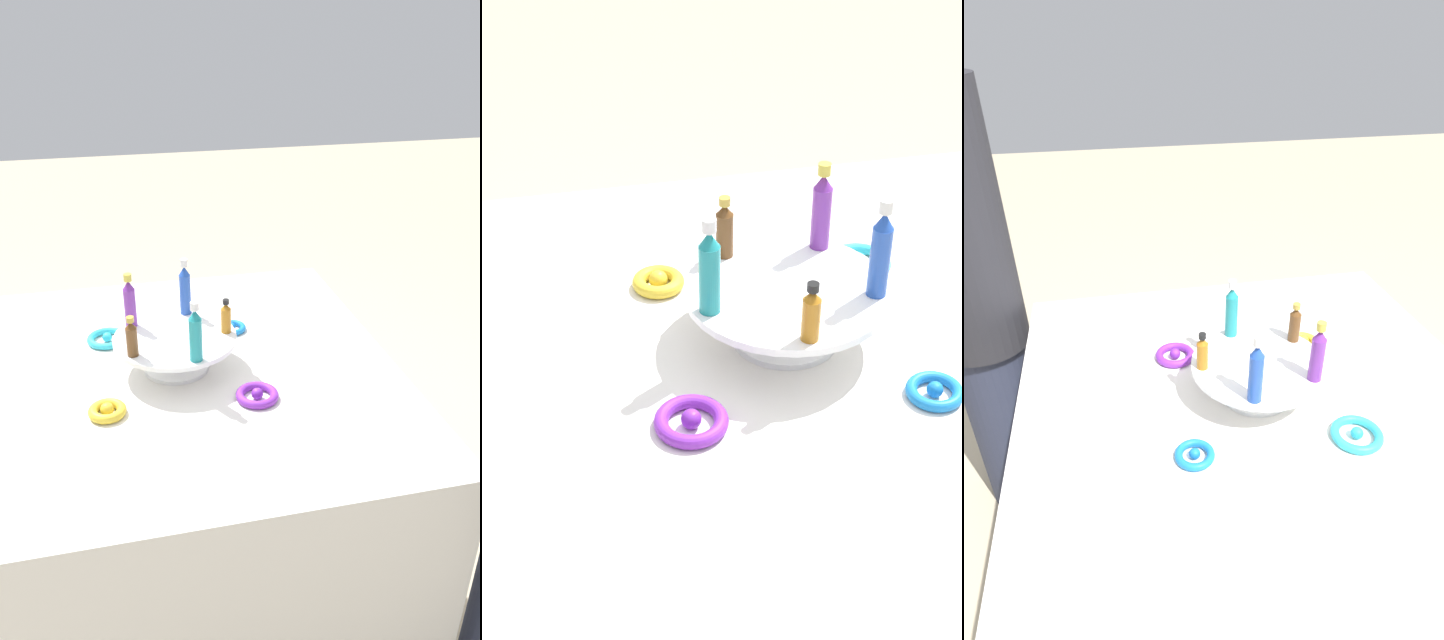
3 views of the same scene
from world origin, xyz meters
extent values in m
plane|color=tan|center=(0.00, 0.00, 0.00)|extent=(12.00, 12.00, 0.00)
cube|color=silver|center=(0.00, 0.00, 0.39)|extent=(1.08, 1.08, 0.77)
cylinder|color=white|center=(0.00, 0.00, 0.78)|extent=(0.16, 0.16, 0.01)
cylinder|color=white|center=(0.00, 0.00, 0.82)|extent=(0.09, 0.09, 0.07)
cylinder|color=white|center=(0.00, 0.00, 0.86)|extent=(0.30, 0.30, 0.01)
cylinder|color=#234CAD|center=(-0.05, -0.12, 0.92)|extent=(0.03, 0.03, 0.11)
cone|color=#234CAD|center=(-0.05, -0.12, 0.98)|extent=(0.03, 0.03, 0.02)
cylinder|color=silver|center=(-0.05, -0.12, 1.01)|extent=(0.02, 0.02, 0.02)
cylinder|color=#702D93|center=(0.10, -0.08, 0.91)|extent=(0.03, 0.03, 0.10)
cone|color=#702D93|center=(0.10, -0.08, 0.98)|extent=(0.03, 0.03, 0.02)
cylinder|color=gold|center=(0.10, -0.08, 1.00)|extent=(0.02, 0.02, 0.02)
cylinder|color=brown|center=(0.11, 0.07, 0.90)|extent=(0.03, 0.03, 0.07)
cone|color=brown|center=(0.11, 0.07, 0.94)|extent=(0.03, 0.03, 0.02)
cylinder|color=#B79338|center=(0.11, 0.07, 0.96)|extent=(0.02, 0.02, 0.01)
cylinder|color=teal|center=(-0.03, 0.12, 0.92)|extent=(0.03, 0.03, 0.10)
cone|color=teal|center=(-0.03, 0.12, 0.98)|extent=(0.03, 0.03, 0.02)
cylinder|color=silver|center=(-0.03, 0.12, 1.00)|extent=(0.02, 0.02, 0.02)
cylinder|color=#AD6B19|center=(-0.13, 0.01, 0.90)|extent=(0.03, 0.03, 0.06)
cone|color=#AD6B19|center=(-0.13, 0.01, 0.93)|extent=(0.02, 0.02, 0.01)
cylinder|color=black|center=(-0.13, 0.01, 0.95)|extent=(0.02, 0.02, 0.01)
torus|color=blue|center=(-0.18, -0.16, 0.78)|extent=(0.08, 0.08, 0.02)
sphere|color=blue|center=(-0.18, -0.16, 0.78)|extent=(0.02, 0.02, 0.02)
torus|color=#2DB7CC|center=(0.16, -0.18, 0.78)|extent=(0.11, 0.11, 0.02)
sphere|color=#2DB7CC|center=(0.16, -0.18, 0.79)|extent=(0.03, 0.03, 0.03)
torus|color=gold|center=(0.18, 0.16, 0.78)|extent=(0.09, 0.09, 0.02)
sphere|color=gold|center=(0.18, 0.16, 0.79)|extent=(0.03, 0.03, 0.03)
torus|color=purple|center=(-0.16, 0.18, 0.78)|extent=(0.10, 0.10, 0.02)
sphere|color=purple|center=(-0.16, 0.18, 0.79)|extent=(0.03, 0.03, 0.03)
cylinder|color=#282D42|center=(-0.70, 0.54, 0.33)|extent=(0.23, 0.23, 0.66)
camera|label=1|loc=(0.14, 1.33, 1.60)|focal=35.00mm
camera|label=2|loc=(-1.03, 0.33, 1.58)|focal=50.00mm
camera|label=3|loc=(-0.30, -0.85, 1.53)|focal=28.00mm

